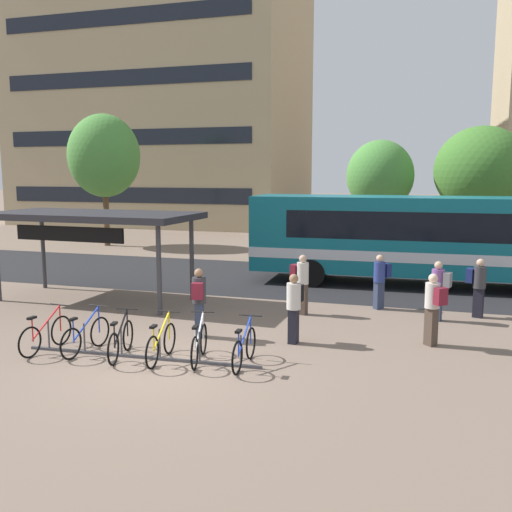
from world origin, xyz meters
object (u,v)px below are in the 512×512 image
Objects in this scene: transit_shelter at (92,218)px; commuter_black_pack_1 at (294,303)px; street_tree_0 at (481,171)px; parked_bicycle_red_0 at (46,335)px; parked_bicycle_yellow_3 at (161,344)px; commuter_maroon_pack_4 at (302,280)px; parked_bicycle_white_4 at (199,344)px; street_tree_2 at (104,156)px; commuter_maroon_pack_6 at (199,298)px; commuter_grey_pack_0 at (439,287)px; street_tree_1 at (380,176)px; parked_bicycle_black_2 at (121,341)px; commuter_maroon_pack_5 at (433,304)px; commuter_navy_pack_3 at (380,278)px; commuter_navy_pack_2 at (478,284)px; city_bus at (419,237)px; parked_bicycle_blue_5 at (244,349)px; parked_bicycle_blue_1 at (86,336)px.

transit_shelter is 3.94× the size of commuter_black_pack_1.
commuter_black_pack_1 is 0.27× the size of street_tree_0.
transit_shelter reaches higher than commuter_black_pack_1.
parked_bicycle_red_0 is 0.28× the size of street_tree_0.
parked_bicycle_red_0 and parked_bicycle_yellow_3 have the same top height.
street_tree_0 is (5.72, 13.12, 3.12)m from commuter_maroon_pack_4.
transit_shelter is 3.83× the size of commuter_maroon_pack_4.
transit_shelter is at bearing 38.53° from parked_bicycle_white_4.
street_tree_2 is at bearing 122.01° from transit_shelter.
parked_bicycle_red_0 is at bearing 110.68° from commuter_maroon_pack_6.
transit_shelter is 1.07× the size of street_tree_0.
street_tree_1 reaches higher than commuter_grey_pack_0.
street_tree_2 reaches higher than parked_bicycle_black_2.
commuter_maroon_pack_5 is at bearing -94.72° from commuter_maroon_pack_6.
parked_bicycle_red_0 is 3.61m from commuter_maroon_pack_6.
parked_bicycle_yellow_3 is 18.75m from street_tree_1.
commuter_maroon_pack_5 is at bearing -15.60° from commuter_maroon_pack_4.
parked_bicycle_yellow_3 is 7.47m from commuter_navy_pack_3.
commuter_maroon_pack_5 is at bearing -68.05° from parked_bicycle_yellow_3.
street_tree_0 reaches higher than commuter_maroon_pack_6.
parked_bicycle_black_2 is 8.08m from commuter_navy_pack_3.
commuter_navy_pack_2 reaches higher than commuter_navy_pack_3.
city_bus is 8.44m from commuter_black_pack_1.
commuter_maroon_pack_4 is (6.67, 0.14, -1.62)m from transit_shelter.
transit_shelter reaches higher than parked_bicycle_red_0.
parked_bicycle_red_0 is at bearing -107.88° from street_tree_1.
parked_bicycle_yellow_3 is 2.00m from commuter_maroon_pack_6.
parked_bicycle_blue_1 is at bearing 90.66° from parked_bicycle_blue_5.
commuter_maroon_pack_6 is at bearing 56.65° from city_bus.
commuter_black_pack_1 reaches higher than parked_bicycle_red_0.
street_tree_1 is at bearing -18.88° from parked_bicycle_white_4.
commuter_navy_pack_3 is (6.02, 6.18, 0.56)m from parked_bicycle_blue_1.
commuter_maroon_pack_4 reaches higher than parked_bicycle_blue_1.
commuter_grey_pack_0 is at bearing 4.95° from transit_shelter.
parked_bicycle_black_2 is 1.01× the size of commuter_black_pack_1.
parked_bicycle_yellow_3 is 3.29m from commuter_black_pack_1.
commuter_black_pack_1 is 3.24m from commuter_maroon_pack_5.
parked_bicycle_red_0 is at bearing 50.42° from city_bus.
city_bus reaches higher than commuter_grey_pack_0.
city_bus is 11.90m from parked_bicycle_black_2.
parked_bicycle_yellow_3 is (-5.16, -10.07, -1.39)m from city_bus.
street_tree_2 is at bearing -17.05° from commuter_grey_pack_0.
transit_shelter is 6.87m from commuter_maroon_pack_4.
street_tree_0 is at bearing 49.04° from transit_shelter.
commuter_maroon_pack_4 is (3.92, 4.85, 0.62)m from parked_bicycle_blue_1.
street_tree_1 is (4.04, 18.21, 3.48)m from parked_bicycle_black_2.
commuter_navy_pack_3 is at bearing -38.49° from parked_bicycle_yellow_3.
commuter_navy_pack_3 reaches higher than parked_bicycle_red_0.
street_tree_2 reaches higher than street_tree_0.
street_tree_1 reaches higher than parked_bicycle_black_2.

